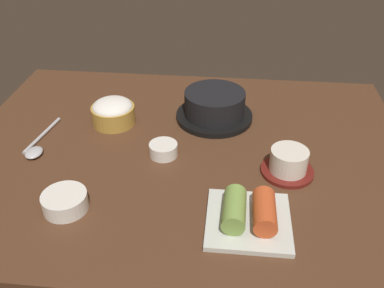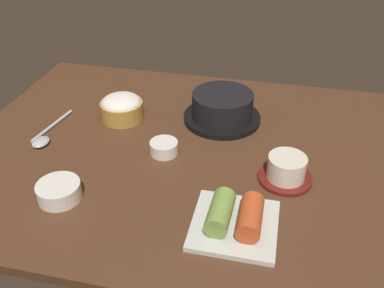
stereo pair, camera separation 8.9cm
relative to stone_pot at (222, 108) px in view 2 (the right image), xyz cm
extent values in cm
cube|color=#4C2D1C|center=(-5.85, -14.27, -4.49)|extent=(100.00, 76.00, 2.00)
cylinder|color=black|center=(0.00, 0.00, -2.84)|extent=(18.79, 18.79, 1.30)
cylinder|color=black|center=(0.00, 0.00, 0.75)|extent=(14.71, 14.71, 5.88)
cylinder|color=#D15619|center=(0.00, 0.00, 3.39)|extent=(12.94, 12.94, 0.60)
cylinder|color=#B78C38|center=(-24.13, -4.61, -1.26)|extent=(10.38, 10.38, 4.45)
ellipsoid|color=white|center=(-24.13, -4.61, 0.96)|extent=(9.55, 9.55, 3.63)
cylinder|color=maroon|center=(16.16, -20.28, -3.09)|extent=(10.77, 10.77, 0.80)
cylinder|color=silver|center=(16.16, -20.28, -0.35)|extent=(7.60, 7.60, 4.68)
cylinder|color=#C6D18C|center=(16.16, -20.28, 1.69)|extent=(6.46, 6.46, 0.40)
cylinder|color=white|center=(-10.02, -16.70, -2.07)|extent=(6.14, 6.14, 2.83)
cylinder|color=#386B2D|center=(-10.02, -16.70, -0.96)|extent=(5.04, 5.04, 0.50)
cube|color=silver|center=(8.13, -35.59, -2.99)|extent=(14.83, 14.83, 1.00)
cylinder|color=#7A9E47|center=(5.54, -35.59, -0.45)|extent=(4.36, 9.03, 4.07)
cylinder|color=#C64C23|center=(10.73, -35.59, -0.45)|extent=(4.07, 8.90, 4.07)
cylinder|color=white|center=(-25.18, -35.27, -1.84)|extent=(8.28, 8.28, 3.29)
cylinder|color=#B73323|center=(-25.18, -35.27, -0.50)|extent=(6.79, 6.79, 0.50)
cylinder|color=#B7B7BC|center=(-39.14, -12.29, -3.09)|extent=(3.19, 14.97, 0.80)
ellipsoid|color=#B7B7BC|center=(-37.94, -19.71, -2.77)|extent=(3.60, 4.68, 1.26)
camera|label=1|loc=(3.76, -89.97, 49.86)|focal=39.32mm
camera|label=2|loc=(12.58, -88.52, 49.86)|focal=39.32mm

